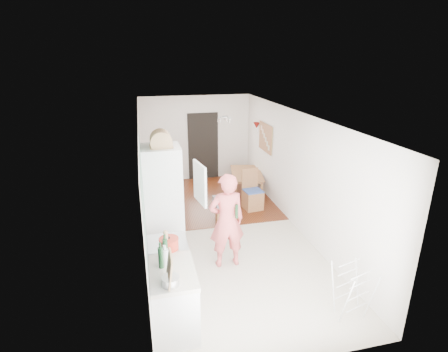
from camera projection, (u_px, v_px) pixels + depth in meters
name	position (u px, v px, depth m)	size (l,w,h in m)	color
room_shell	(223.00, 176.00, 7.08)	(3.20, 7.00, 2.50)	silver
floor	(223.00, 231.00, 7.50)	(3.20, 7.00, 0.01)	#BDB39F
wood_floor_overlay	(207.00, 198.00, 9.19)	(3.20, 3.30, 0.01)	#612F10
sage_wall_panel	(143.00, 191.00, 4.70)	(0.02, 3.00, 1.30)	slate
tile_splashback	(148.00, 258.00, 4.43)	(0.02, 1.90, 0.50)	black
doorway_recess	(203.00, 146.00, 10.41)	(0.90, 0.04, 2.00)	black
base_cabinet	(173.00, 301.00, 4.73)	(0.60, 0.90, 0.86)	silver
worktop	(172.00, 272.00, 4.58)	(0.62, 0.92, 0.06)	beige
range_cooker	(169.00, 269.00, 5.41)	(0.60, 0.60, 0.88)	silver
cooker_top	(167.00, 243.00, 5.26)	(0.60, 0.60, 0.04)	silver
fridge_housing	(163.00, 206.00, 6.15)	(0.66, 0.66, 2.15)	silver
fridge_door	(200.00, 183.00, 5.85)	(0.56, 0.04, 0.70)	silver
fridge_interior	(180.00, 179.00, 6.06)	(0.02, 0.52, 0.66)	white
pinboard	(266.00, 138.00, 9.08)	(0.03, 0.90, 0.70)	tan
pinboard_frame	(265.00, 138.00, 9.07)	(0.01, 0.94, 0.74)	#A07441
wall_sconce	(257.00, 125.00, 9.60)	(0.18, 0.18, 0.16)	maroon
person	(227.00, 213.00, 6.00)	(0.74, 0.49, 2.04)	#DB5A5B
dining_table	(247.00, 183.00, 9.69)	(1.25, 0.70, 0.44)	#A07441
dining_chair	(253.00, 190.00, 8.43)	(0.42, 0.42, 0.99)	#A07441
stool	(223.00, 213.00, 7.85)	(0.32, 0.32, 0.43)	#A07441
grey_drape	(223.00, 201.00, 7.74)	(0.39, 0.39, 0.18)	gray
drying_rack	(352.00, 292.00, 4.96)	(0.41, 0.37, 0.80)	silver
bread_bin	(161.00, 141.00, 5.73)	(0.38, 0.36, 0.20)	tan
red_casserole	(169.00, 244.00, 5.05)	(0.29, 0.29, 0.17)	red
steel_pan	(171.00, 281.00, 4.26)	(0.22, 0.22, 0.11)	silver
held_bottle	(237.00, 211.00, 5.91)	(0.05, 0.05, 0.24)	#1B3F20
bottle_a	(165.00, 249.00, 4.78)	(0.07, 0.07, 0.30)	#1B3F20
bottle_b	(161.00, 258.00, 4.58)	(0.07, 0.07, 0.30)	#1B3F20
bottle_c	(165.00, 257.00, 4.65)	(0.10, 0.10, 0.24)	beige
pepper_mill_front	(166.00, 243.00, 5.01)	(0.06, 0.06, 0.21)	tan
pepper_mill_back	(166.00, 242.00, 5.01)	(0.07, 0.07, 0.24)	tan
chopping_boards	(169.00, 269.00, 4.24)	(0.04, 0.30, 0.40)	tan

